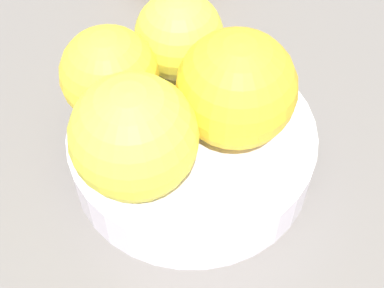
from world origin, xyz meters
The scene contains 6 objects.
ground_plane centered at (0.00, 0.00, -1.00)cm, with size 110.00×110.00×2.00cm, color #66605B.
fruit_bowl centered at (0.00, 0.00, 1.95)cm, with size 19.16×19.16×4.11cm.
orange_in_bowl_0 centered at (-3.09, 0.63, 8.47)cm, with size 8.73×8.73×8.73cm, color yellow.
orange_in_bowl_1 centered at (5.13, -4.05, 7.79)cm, with size 7.37×7.37×7.37cm, color yellow.
orange_in_bowl_2 centered at (4.86, 2.70, 8.48)cm, with size 8.73×8.73×8.73cm, color yellow.
orange_in_bowl_3 centered at (-1.01, -6.74, 7.64)cm, with size 7.07×7.07×7.07cm, color yellow.
Camera 1 is at (8.09, 26.34, 38.62)cm, focal length 54.23 mm.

